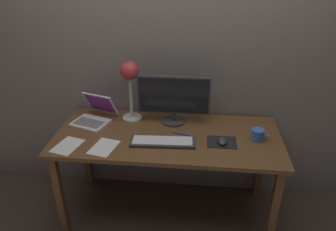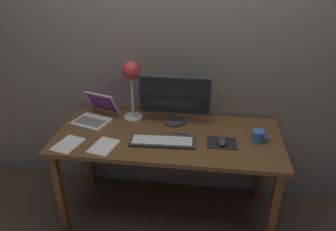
{
  "view_description": "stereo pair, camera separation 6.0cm",
  "coord_description": "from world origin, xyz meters",
  "px_view_note": "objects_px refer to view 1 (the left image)",
  "views": [
    {
      "loc": [
        0.2,
        -1.97,
        1.92
      ],
      "look_at": [
        0.01,
        -0.05,
        0.92
      ],
      "focal_mm": 34.67,
      "sensor_mm": 36.0,
      "label": 1
    },
    {
      "loc": [
        0.26,
        -1.97,
        1.92
      ],
      "look_at": [
        0.01,
        -0.05,
        0.92
      ],
      "focal_mm": 34.67,
      "sensor_mm": 36.0,
      "label": 2
    }
  ],
  "objects_px": {
    "monitor": "(174,97)",
    "coffee_mug": "(258,135)",
    "mouse": "(222,141)",
    "pen": "(181,134)",
    "laptop": "(95,114)",
    "desk_lamp": "(130,78)",
    "keyboard_main": "(163,142)"
  },
  "relations": [
    {
      "from": "keyboard_main",
      "to": "desk_lamp",
      "type": "xyz_separation_m",
      "value": [
        -0.28,
        0.33,
        0.33
      ]
    },
    {
      "from": "monitor",
      "to": "keyboard_main",
      "type": "height_order",
      "value": "monitor"
    },
    {
      "from": "desk_lamp",
      "to": "pen",
      "type": "height_order",
      "value": "desk_lamp"
    },
    {
      "from": "keyboard_main",
      "to": "pen",
      "type": "relative_size",
      "value": 3.19
    },
    {
      "from": "monitor",
      "to": "coffee_mug",
      "type": "bearing_deg",
      "value": -18.37
    },
    {
      "from": "mouse",
      "to": "monitor",
      "type": "bearing_deg",
      "value": 142.59
    },
    {
      "from": "monitor",
      "to": "pen",
      "type": "distance_m",
      "value": 0.28
    },
    {
      "from": "mouse",
      "to": "pen",
      "type": "height_order",
      "value": "mouse"
    },
    {
      "from": "monitor",
      "to": "coffee_mug",
      "type": "distance_m",
      "value": 0.65
    },
    {
      "from": "mouse",
      "to": "desk_lamp",
      "type": "bearing_deg",
      "value": 156.44
    },
    {
      "from": "laptop",
      "to": "mouse",
      "type": "height_order",
      "value": "laptop"
    },
    {
      "from": "coffee_mug",
      "to": "pen",
      "type": "xyz_separation_m",
      "value": [
        -0.53,
        0.02,
        -0.04
      ]
    },
    {
      "from": "desk_lamp",
      "to": "mouse",
      "type": "xyz_separation_m",
      "value": [
        0.68,
        -0.3,
        -0.32
      ]
    },
    {
      "from": "pen",
      "to": "keyboard_main",
      "type": "bearing_deg",
      "value": -132.17
    },
    {
      "from": "coffee_mug",
      "to": "keyboard_main",
      "type": "bearing_deg",
      "value": -170.41
    },
    {
      "from": "monitor",
      "to": "keyboard_main",
      "type": "relative_size",
      "value": 1.19
    },
    {
      "from": "desk_lamp",
      "to": "mouse",
      "type": "height_order",
      "value": "desk_lamp"
    },
    {
      "from": "keyboard_main",
      "to": "pen",
      "type": "height_order",
      "value": "keyboard_main"
    },
    {
      "from": "laptop",
      "to": "coffee_mug",
      "type": "xyz_separation_m",
      "value": [
        1.2,
        -0.17,
        -0.02
      ]
    },
    {
      "from": "monitor",
      "to": "mouse",
      "type": "relative_size",
      "value": 5.54
    },
    {
      "from": "coffee_mug",
      "to": "monitor",
      "type": "bearing_deg",
      "value": 161.63
    },
    {
      "from": "mouse",
      "to": "coffee_mug",
      "type": "xyz_separation_m",
      "value": [
        0.24,
        0.07,
        0.02
      ]
    },
    {
      "from": "coffee_mug",
      "to": "pen",
      "type": "relative_size",
      "value": 0.86
    },
    {
      "from": "monitor",
      "to": "desk_lamp",
      "type": "height_order",
      "value": "desk_lamp"
    },
    {
      "from": "keyboard_main",
      "to": "pen",
      "type": "bearing_deg",
      "value": 47.83
    },
    {
      "from": "desk_lamp",
      "to": "mouse",
      "type": "distance_m",
      "value": 0.81
    },
    {
      "from": "monitor",
      "to": "laptop",
      "type": "xyz_separation_m",
      "value": [
        -0.6,
        -0.03,
        -0.15
      ]
    },
    {
      "from": "monitor",
      "to": "desk_lamp",
      "type": "xyz_separation_m",
      "value": [
        -0.33,
        0.02,
        0.13
      ]
    },
    {
      "from": "laptop",
      "to": "keyboard_main",
      "type": "bearing_deg",
      "value": -26.65
    },
    {
      "from": "desk_lamp",
      "to": "laptop",
      "type": "bearing_deg",
      "value": -168.26
    },
    {
      "from": "monitor",
      "to": "pen",
      "type": "xyz_separation_m",
      "value": [
        0.07,
        -0.18,
        -0.2
      ]
    },
    {
      "from": "laptop",
      "to": "mouse",
      "type": "relative_size",
      "value": 3.81
    }
  ]
}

